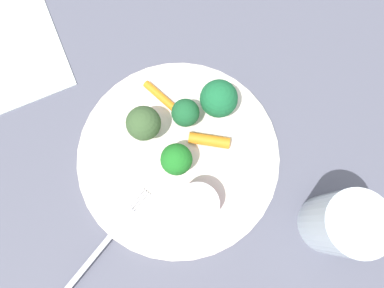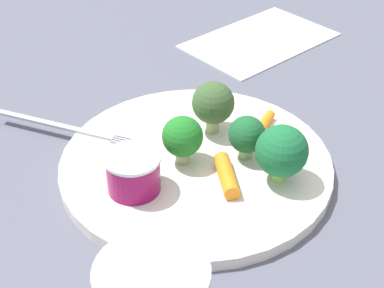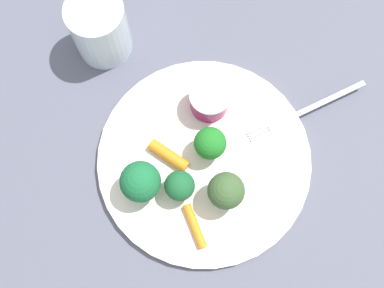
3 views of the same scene
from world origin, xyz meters
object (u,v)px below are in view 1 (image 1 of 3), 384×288
at_px(carrot_stick_0, 209,140).
at_px(fork, 104,244).
at_px(broccoli_floret_0, 144,123).
at_px(broccoli_floret_3, 219,99).
at_px(napkin, 14,43).
at_px(broccoli_floret_2, 185,113).
at_px(sauce_cup, 198,205).
at_px(broccoli_floret_1, 176,160).
at_px(carrot_stick_1, 160,96).
at_px(drinking_glass, 341,224).
at_px(plate, 178,155).

height_order(carrot_stick_0, fork, carrot_stick_0).
relative_size(broccoli_floret_0, carrot_stick_0, 1.05).
bearing_deg(broccoli_floret_3, napkin, 39.40).
xyz_separation_m(broccoli_floret_2, fork, (-0.09, 0.17, -0.02)).
distance_m(broccoli_floret_3, napkin, 0.31).
relative_size(sauce_cup, broccoli_floret_1, 1.03).
bearing_deg(carrot_stick_1, broccoli_floret_1, 163.99).
relative_size(broccoli_floret_2, drinking_glass, 0.51).
distance_m(carrot_stick_0, napkin, 0.32).
bearing_deg(broccoli_floret_1, fork, 107.51).
relative_size(sauce_cup, drinking_glass, 0.58).
xyz_separation_m(broccoli_floret_0, carrot_stick_0, (-0.05, -0.06, -0.03)).
bearing_deg(sauce_cup, napkin, 17.71).
relative_size(carrot_stick_0, carrot_stick_1, 0.99).
height_order(broccoli_floret_2, broccoli_floret_3, broccoli_floret_3).
xyz_separation_m(carrot_stick_0, fork, (-0.04, 0.18, -0.01)).
distance_m(broccoli_floret_0, broccoli_floret_2, 0.05).
bearing_deg(fork, broccoli_floret_2, -62.46).
xyz_separation_m(fork, napkin, (0.32, -0.01, -0.01)).
xyz_separation_m(broccoli_floret_3, drinking_glass, (-0.20, -0.04, -0.00)).
distance_m(plate, broccoli_floret_2, 0.06).
xyz_separation_m(sauce_cup, drinking_glass, (-0.10, -0.13, 0.01)).
distance_m(broccoli_floret_1, broccoli_floret_2, 0.06).
height_order(sauce_cup, fork, sauce_cup).
height_order(plate, broccoli_floret_3, broccoli_floret_3).
height_order(carrot_stick_0, carrot_stick_1, carrot_stick_0).
relative_size(broccoli_floret_0, napkin, 0.28).
bearing_deg(drinking_glass, sauce_cup, 51.54).
bearing_deg(napkin, plate, -155.81).
bearing_deg(drinking_glass, napkin, 28.25).
height_order(plate, broccoli_floret_0, broccoli_floret_0).
height_order(plate, carrot_stick_0, carrot_stick_0).
bearing_deg(carrot_stick_1, drinking_glass, -159.05).
bearing_deg(broccoli_floret_2, drinking_glass, -158.13).
xyz_separation_m(sauce_cup, broccoli_floret_2, (0.11, -0.05, 0.01)).
bearing_deg(napkin, fork, 177.93).
bearing_deg(carrot_stick_0, broccoli_floret_3, -44.40).
relative_size(broccoli_floret_2, broccoli_floret_3, 0.78).
xyz_separation_m(broccoli_floret_0, fork, (-0.10, 0.11, -0.03)).
bearing_deg(carrot_stick_0, broccoli_floret_1, 95.15).
distance_m(fork, napkin, 0.32).
xyz_separation_m(broccoli_floret_1, broccoli_floret_3, (0.04, -0.08, 0.00)).
bearing_deg(sauce_cup, carrot_stick_0, -41.50).
distance_m(plate, sauce_cup, 0.07).
height_order(carrot_stick_0, drinking_glass, drinking_glass).
distance_m(carrot_stick_0, carrot_stick_1, 0.09).
distance_m(plate, broccoli_floret_0, 0.06).
height_order(plate, broccoli_floret_1, broccoli_floret_1).
distance_m(sauce_cup, napkin, 0.36).
bearing_deg(napkin, broccoli_floret_0, -155.37).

